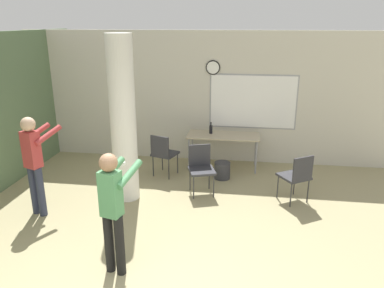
% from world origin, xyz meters
% --- Properties ---
extents(wall_back, '(8.00, 0.15, 2.80)m').
position_xyz_m(wall_back, '(0.02, 5.06, 1.40)').
color(wall_back, beige).
rests_on(wall_back, ground_plane).
extents(support_pillar, '(0.43, 0.43, 2.80)m').
position_xyz_m(support_pillar, '(-1.10, 2.90, 1.40)').
color(support_pillar, silver).
rests_on(support_pillar, ground_plane).
extents(folding_table, '(1.49, 0.63, 0.72)m').
position_xyz_m(folding_table, '(0.48, 4.57, 0.67)').
color(folding_table, tan).
rests_on(folding_table, ground_plane).
extents(bottle_on_table, '(0.07, 0.07, 0.24)m').
position_xyz_m(bottle_on_table, '(0.21, 4.63, 0.82)').
color(bottle_on_table, black).
rests_on(bottle_on_table, folding_table).
extents(waste_bin, '(0.31, 0.31, 0.33)m').
position_xyz_m(waste_bin, '(0.51, 3.97, 0.17)').
color(waste_bin, '#38383D').
rests_on(waste_bin, ground_plane).
extents(chair_mid_room, '(0.61, 0.61, 0.87)m').
position_xyz_m(chair_mid_room, '(1.82, 3.13, 0.51)').
color(chair_mid_room, '#2D2D33').
rests_on(chair_mid_room, ground_plane).
extents(chair_table_front, '(0.56, 0.56, 0.87)m').
position_xyz_m(chair_table_front, '(0.17, 3.29, 0.51)').
color(chair_table_front, '#2D2D33').
rests_on(chair_table_front, ground_plane).
extents(chair_table_left, '(0.55, 0.55, 0.87)m').
position_xyz_m(chair_table_left, '(-0.66, 3.93, 0.51)').
color(chair_table_left, '#2D2D33').
rests_on(chair_table_left, ground_plane).
extents(person_playing_front, '(0.45, 0.65, 1.56)m').
position_xyz_m(person_playing_front, '(-0.59, 0.89, 0.92)').
color(person_playing_front, black).
rests_on(person_playing_front, ground_plane).
extents(person_watching_back, '(0.51, 0.65, 1.61)m').
position_xyz_m(person_watching_back, '(-2.30, 2.13, 0.95)').
color(person_watching_back, '#2D3347').
rests_on(person_watching_back, ground_plane).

